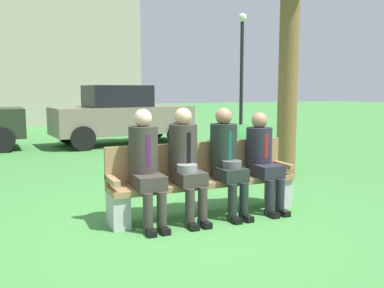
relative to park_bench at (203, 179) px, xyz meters
name	(u,v)px	position (x,y,z in m)	size (l,w,h in m)	color
ground_plane	(189,224)	(-0.33, -0.31, -0.44)	(80.00, 80.00, 0.00)	#41853E
park_bench	(203,179)	(0.00, 0.00, 0.00)	(2.42, 0.44, 0.90)	#99754C
seated_man_leftmost	(146,161)	(-0.79, -0.13, 0.31)	(0.34, 0.72, 1.34)	#38332D
seated_man_centerleft	(186,158)	(-0.29, -0.13, 0.31)	(0.34, 0.72, 1.35)	#38332D
seated_man_centerright	(227,156)	(0.27, -0.13, 0.30)	(0.34, 0.72, 1.34)	#1E2823
seated_man_rightmost	(263,156)	(0.80, -0.13, 0.27)	(0.34, 0.72, 1.27)	#23232D
shrub_near_bench	(243,144)	(2.39, 2.97, -0.03)	(1.31, 1.20, 0.82)	#307F37
shrub_mid_lawn	(223,150)	(1.98, 3.10, -0.15)	(0.92, 0.85, 0.58)	#1B6B30
parked_car_far	(121,115)	(0.83, 7.06, 0.40)	(4.03, 2.01, 1.68)	slate
street_lamp	(242,65)	(3.95, 5.65, 1.80)	(0.24, 0.24, 3.67)	black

